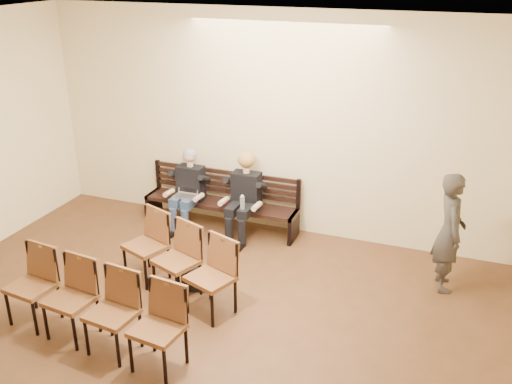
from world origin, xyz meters
The scene contains 10 objects.
room_walls centered at (0.00, 0.79, 2.54)m, with size 8.02×10.01×3.51m.
bench centered at (-0.94, 4.65, 0.23)m, with size 2.60×0.90×0.45m, color black.
seated_man centered at (-1.46, 4.53, 0.64)m, with size 0.54×0.74×1.29m, color black, non-canonical shape.
seated_woman centered at (-0.47, 4.53, 0.65)m, with size 0.56×0.77×1.29m, color black, non-canonical shape.
laptop centered at (-1.45, 4.37, 0.58)m, with size 0.35×0.28×0.26m, color silver.
water_bottle centered at (-0.38, 4.23, 0.57)m, with size 0.07×0.07×0.24m, color silver.
bag centered at (-0.49, 2.83, 0.14)m, with size 0.37×0.25×0.27m, color black.
passerby centered at (2.63, 4.05, 0.95)m, with size 0.69×0.45×1.89m, color #39342E.
chair_row_front centered at (-0.65, 2.59, 0.50)m, with size 1.78×0.54×0.99m, color brown.
chair_row_back centered at (-1.07, 1.33, 0.49)m, with size 2.38×0.53×0.98m, color brown.
Camera 1 is at (2.63, -3.12, 4.19)m, focal length 40.00 mm.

